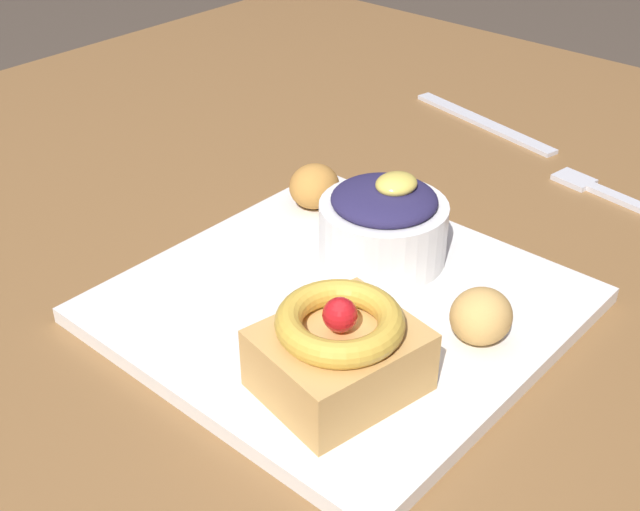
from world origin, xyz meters
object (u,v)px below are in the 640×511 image
at_px(berry_ramekin, 383,224).
at_px(fritter_front, 481,316).
at_px(fritter_middle, 314,186).
at_px(front_plate, 341,305).
at_px(fork, 606,193).
at_px(cake_slice, 339,350).
at_px(knife, 483,123).

xyz_separation_m(berry_ramekin, fritter_front, (-0.04, -0.11, -0.01)).
bearing_deg(fritter_middle, front_plate, -130.21).
relative_size(fritter_middle, fork, 0.35).
bearing_deg(front_plate, fritter_front, -75.23).
distance_m(fritter_front, fork, 0.27).
distance_m(cake_slice, fritter_front, 0.11).
bearing_deg(cake_slice, fork, -0.94).
relative_size(cake_slice, knife, 0.56).
bearing_deg(cake_slice, berry_ramekin, 27.82).
distance_m(front_plate, berry_ramekin, 0.07).
bearing_deg(fritter_middle, knife, -0.48).
height_order(cake_slice, berry_ramekin, berry_ramekin).
xyz_separation_m(berry_ramekin, fork, (0.23, -0.08, -0.04)).
bearing_deg(knife, fork, 171.92).
bearing_deg(knife, fritter_middle, 101.76).
height_order(front_plate, cake_slice, cake_slice).
relative_size(cake_slice, fork, 0.84).
relative_size(fritter_front, fritter_middle, 0.99).
bearing_deg(fork, front_plate, 85.99).
height_order(berry_ramekin, fritter_front, berry_ramekin).
relative_size(fork, knife, 0.67).
distance_m(berry_ramekin, fork, 0.25).
distance_m(cake_slice, berry_ramekin, 0.15).
height_order(fritter_front, fork, fritter_front).
height_order(berry_ramekin, fritter_middle, berry_ramekin).
bearing_deg(fritter_front, fork, 7.03).
distance_m(front_plate, cake_slice, 0.10).
bearing_deg(fork, knife, -11.71).
xyz_separation_m(front_plate, knife, (0.36, 0.10, -0.00)).
xyz_separation_m(front_plate, fritter_front, (0.03, -0.10, 0.02)).
bearing_deg(cake_slice, fritter_front, -21.62).
xyz_separation_m(fork, knife, (0.06, 0.17, -0.00)).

